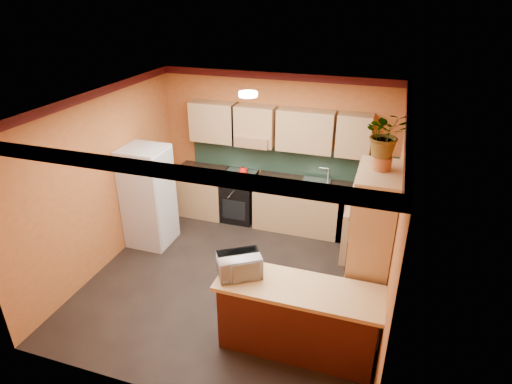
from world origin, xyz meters
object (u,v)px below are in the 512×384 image
stove (239,197)px  pantry (370,249)px  breakfast_bar (297,320)px  base_cabinets_back (272,202)px  microwave (239,265)px  fridge (148,197)px

stove → pantry: 3.22m
breakfast_bar → stove: bearing=121.8°
base_cabinets_back → pantry: pantry is taller
stove → microwave: size_ratio=1.85×
pantry → breakfast_bar: bearing=-129.7°
fridge → breakfast_bar: 3.35m
pantry → microwave: size_ratio=4.26×
base_cabinets_back → stove: bearing=-180.0°
stove → fridge: 1.72m
microwave → breakfast_bar: bearing=-32.2°
base_cabinets_back → microwave: 2.93m
breakfast_bar → microwave: microwave is taller
fridge → pantry: (3.60, -0.78, 0.20)m
base_cabinets_back → fridge: 2.19m
breakfast_bar → microwave: bearing=180.0°
base_cabinets_back → fridge: size_ratio=2.15×
pantry → microwave: pantry is taller
stove → pantry: bearing=-39.1°
fridge → pantry: bearing=-12.2°
pantry → breakfast_bar: 1.25m
stove → microwave: 3.08m
fridge → breakfast_bar: fridge is taller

